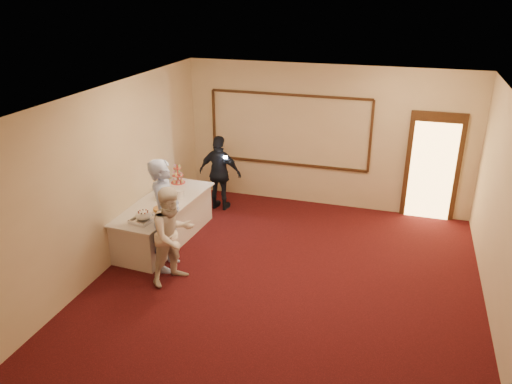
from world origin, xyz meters
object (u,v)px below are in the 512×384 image
at_px(plate_stack_a, 160,196).
at_px(tart, 160,209).
at_px(guest, 220,173).
at_px(cupcake_stand, 178,176).
at_px(man, 166,215).
at_px(buffet_table, 164,221).
at_px(pavlova_tray, 144,217).
at_px(woman, 173,235).
at_px(plate_stack_b, 179,194).

distance_m(plate_stack_a, tart, 0.50).
bearing_deg(plate_stack_a, guest, 69.91).
bearing_deg(cupcake_stand, guest, 47.57).
xyz_separation_m(tart, guest, (0.34, 2.01, 0.00)).
bearing_deg(man, buffet_table, 20.64).
height_order(pavlova_tray, man, man).
bearing_deg(woman, buffet_table, 62.17).
bearing_deg(cupcake_stand, tart, -77.68).
xyz_separation_m(pavlova_tray, plate_stack_b, (0.14, 1.08, 0.01)).
bearing_deg(pavlova_tray, man, -6.38).
height_order(cupcake_stand, plate_stack_a, cupcake_stand).
relative_size(cupcake_stand, woman, 0.26).
relative_size(buffet_table, cupcake_stand, 5.92).
bearing_deg(plate_stack_b, plate_stack_a, -146.67).
distance_m(man, woman, 0.48).
distance_m(plate_stack_a, man, 1.11).
bearing_deg(woman, guest, 35.09).
xyz_separation_m(plate_stack_b, tart, (-0.07, -0.63, -0.05)).
distance_m(buffet_table, cupcake_stand, 1.11).
bearing_deg(pavlova_tray, guest, 80.28).
height_order(man, guest, man).
bearing_deg(man, cupcake_stand, 10.04).
xyz_separation_m(plate_stack_b, man, (0.30, -1.13, 0.11)).
relative_size(plate_stack_a, plate_stack_b, 1.09).
height_order(buffet_table, cupcake_stand, cupcake_stand).
relative_size(buffet_table, woman, 1.53).
height_order(plate_stack_a, woman, woman).
relative_size(plate_stack_a, guest, 0.13).
bearing_deg(guest, plate_stack_a, 73.41).
relative_size(tart, guest, 0.18).
distance_m(tart, woman, 1.07).
bearing_deg(plate_stack_a, man, -57.27).
height_order(tart, guest, guest).
xyz_separation_m(man, guest, (-0.02, 2.51, -0.16)).
relative_size(plate_stack_b, tart, 0.65).
distance_m(buffet_table, plate_stack_b, 0.57).
distance_m(tart, guest, 2.04).
height_order(cupcake_stand, guest, guest).
xyz_separation_m(woman, guest, (-0.31, 2.86, -0.01)).
bearing_deg(guest, cupcake_stand, 51.07).
height_order(tart, man, man).
distance_m(woman, guest, 2.88).
height_order(buffet_table, plate_stack_b, plate_stack_b).
height_order(pavlova_tray, woman, woman).
xyz_separation_m(buffet_table, pavlova_tray, (0.06, -0.81, 0.46)).
xyz_separation_m(buffet_table, tart, (0.14, -0.36, 0.41)).
xyz_separation_m(buffet_table, guest, (0.48, 1.65, 0.41)).
distance_m(cupcake_stand, tart, 1.36).
distance_m(tart, man, 0.64).
bearing_deg(plate_stack_a, plate_stack_b, 33.33).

